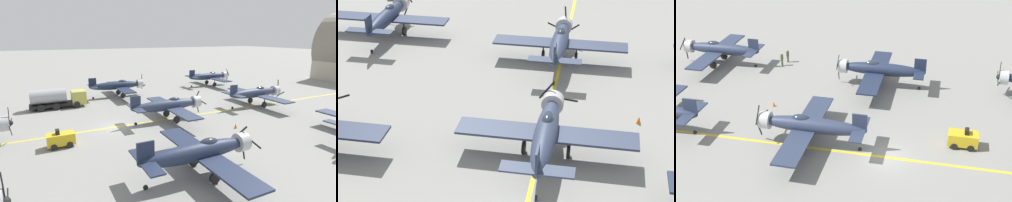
% 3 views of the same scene
% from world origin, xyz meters
% --- Properties ---
extents(ground_plane, '(400.00, 400.00, 0.00)m').
position_xyz_m(ground_plane, '(0.00, 0.00, 0.00)').
color(ground_plane, gray).
extents(taxiway_stripe, '(0.30, 160.00, 0.01)m').
position_xyz_m(taxiway_stripe, '(0.00, 0.00, 0.00)').
color(taxiway_stripe, yellow).
rests_on(taxiway_stripe, ground).
extents(airplane_far_center, '(12.00, 9.98, 3.80)m').
position_xyz_m(airplane_far_center, '(-0.14, 22.26, 2.01)').
color(airplane_far_center, '#2A344E').
rests_on(airplane_far_center, ground).
extents(airplane_mid_right, '(12.00, 9.98, 3.65)m').
position_xyz_m(airplane_mid_right, '(13.98, 2.74, 2.01)').
color(airplane_mid_right, '#1F2942').
rests_on(airplane_mid_right, ground).
extents(airplane_mid_left, '(12.00, 9.98, 3.79)m').
position_xyz_m(airplane_mid_left, '(-15.92, 4.74, 2.01)').
color(airplane_mid_left, '#1D2741').
rests_on(airplane_mid_left, ground).
extents(airplane_far_left, '(12.00, 9.98, 3.65)m').
position_xyz_m(airplane_far_left, '(-17.67, 25.76, 2.01)').
color(airplane_far_left, '#1F2A43').
rests_on(airplane_far_left, ground).
extents(airplane_mid_center, '(12.00, 9.98, 3.65)m').
position_xyz_m(airplane_mid_center, '(0.47, 6.77, 2.01)').
color(airplane_mid_center, '#2C3650').
rests_on(airplane_mid_center, ground).
extents(fuel_tanker, '(2.68, 8.00, 2.98)m').
position_xyz_m(fuel_tanker, '(-12.32, -5.56, 1.51)').
color(fuel_tanker, black).
rests_on(fuel_tanker, ground).
extents(tow_tractor, '(1.57, 2.60, 1.79)m').
position_xyz_m(tow_tractor, '(3.24, -6.52, 0.79)').
color(tow_tractor, gold).
rests_on(tow_tractor, ground).
extents(traffic_cone, '(0.36, 0.36, 0.55)m').
position_xyz_m(traffic_cone, '(6.70, 12.52, 0.28)').
color(traffic_cone, orange).
rests_on(traffic_cone, ground).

